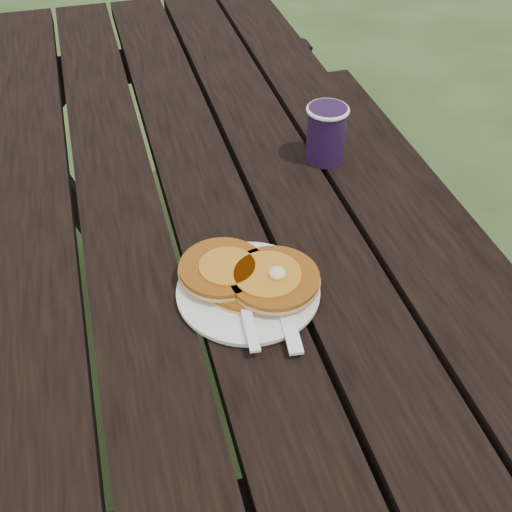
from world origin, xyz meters
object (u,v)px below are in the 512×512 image
object	(u,v)px
plate	(248,292)
pancake_stack	(250,275)
picnic_table	(209,314)
coffee_cup	(326,131)

from	to	relation	value
plate	pancake_stack	size ratio (longest dim) A/B	1.04
picnic_table	plate	bearing A→B (deg)	-88.70
pancake_stack	picnic_table	bearing A→B (deg)	92.40
coffee_cup	pancake_stack	bearing A→B (deg)	-127.27
picnic_table	coffee_cup	size ratio (longest dim) A/B	16.57
pancake_stack	coffee_cup	distance (m)	0.38
picnic_table	plate	size ratio (longest dim) A/B	8.71
picnic_table	pancake_stack	distance (m)	0.51
picnic_table	coffee_cup	bearing A→B (deg)	-3.93
pancake_stack	coffee_cup	size ratio (longest dim) A/B	1.84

